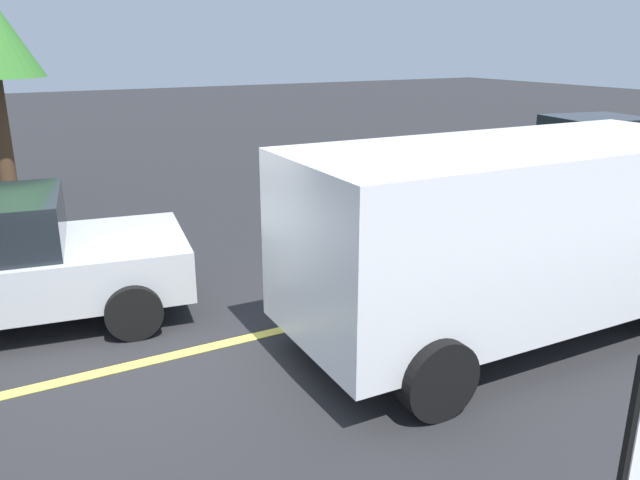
{
  "coord_description": "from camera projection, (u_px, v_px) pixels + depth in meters",
  "views": [
    {
      "loc": [
        -1.25,
        -5.99,
        3.22
      ],
      "look_at": [
        1.86,
        -0.32,
        1.15
      ],
      "focal_mm": 34.89,
      "sensor_mm": 36.0,
      "label": 1
    }
  ],
  "objects": [
    {
      "name": "ground_plane",
      "position": [
        151.0,
        361.0,
        6.56
      ],
      "size": [
        80.0,
        80.0,
        0.0
      ],
      "primitive_type": "plane",
      "color": "#262628"
    },
    {
      "name": "lane_marking_centre",
      "position": [
        386.0,
        305.0,
        7.93
      ],
      "size": [
        28.0,
        0.16,
        0.01
      ],
      "primitive_type": "cube",
      "color": "#E0D14C"
    },
    {
      "name": "white_van",
      "position": [
        516.0,
        227.0,
        6.86
      ],
      "size": [
        5.25,
        2.37,
        2.2
      ],
      "color": "white",
      "rests_on": "ground_plane"
    },
    {
      "name": "car_green_crossing",
      "position": [
        598.0,
        155.0,
        13.75
      ],
      "size": [
        4.22,
        2.64,
        1.67
      ],
      "color": "#236B3D",
      "rests_on": "ground_plane"
    }
  ]
}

